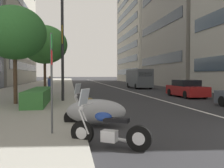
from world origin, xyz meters
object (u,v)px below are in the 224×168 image
car_lead_in_lane (186,89)px  pedestrian_on_plaza (50,84)px  motorcycle_mid_row (108,130)px  motorcycle_by_sign_pole (95,112)px  street_tree_near_plaza_corner (45,45)px  motorcycle_under_tarp (91,108)px  street_lamp_with_banners (67,24)px  parking_sign_by_curb (52,71)px  delivery_van_ahead (139,78)px  street_tree_mid_sidewalk (15,33)px

car_lead_in_lane → pedestrian_on_plaza: 12.28m
motorcycle_mid_row → motorcycle_by_sign_pole: (2.55, 0.06, 0.09)m
car_lead_in_lane → street_tree_near_plaza_corner: (2.33, 11.53, 3.68)m
motorcycle_under_tarp → car_lead_in_lane: bearing=-105.7°
motorcycle_under_tarp → car_lead_in_lane: (8.83, -8.58, 0.22)m
motorcycle_by_sign_pole → pedestrian_on_plaza: bearing=-66.7°
street_lamp_with_banners → street_tree_near_plaza_corner: size_ratio=1.44×
car_lead_in_lane → parking_sign_by_curb: bearing=138.3°
motorcycle_mid_row → delivery_van_ahead: 27.52m
motorcycle_under_tarp → delivery_van_ahead: size_ratio=0.32×
car_lead_in_lane → street_lamp_with_banners: size_ratio=0.52×
parking_sign_by_curb → street_tree_near_plaza_corner: 14.42m
motorcycle_by_sign_pole → motorcycle_under_tarp: size_ratio=1.20×
car_lead_in_lane → street_tree_mid_sidewalk: street_tree_mid_sidewalk is taller
motorcycle_by_sign_pole → street_lamp_with_banners: size_ratio=0.27×
car_lead_in_lane → street_lamp_with_banners: bearing=104.5°
car_lead_in_lane → parking_sign_by_curb: parking_sign_by_curb is taller
parking_sign_by_curb → street_tree_near_plaza_corner: size_ratio=0.49×
motorcycle_under_tarp → street_tree_mid_sidewalk: street_tree_mid_sidewalk is taller
motorcycle_by_sign_pole → street_tree_near_plaza_corner: 13.61m
parking_sign_by_curb → motorcycle_by_sign_pole: bearing=-44.5°
motorcycle_mid_row → motorcycle_by_sign_pole: 2.55m
motorcycle_under_tarp → parking_sign_by_curb: (-2.96, 1.37, 1.51)m
motorcycle_under_tarp → parking_sign_by_curb: bearing=93.6°
parking_sign_by_curb → car_lead_in_lane: bearing=-40.2°
parking_sign_by_curb → street_lamp_with_banners: 9.57m
street_tree_mid_sidewalk → car_lead_in_lane: bearing=-72.5°
motorcycle_mid_row → street_lamp_with_banners: 11.25m
street_lamp_with_banners → street_tree_near_plaza_corner: street_lamp_with_banners is taller
pedestrian_on_plaza → street_tree_near_plaza_corner: bearing=159.8°
car_lead_in_lane → street_tree_near_plaza_corner: 12.33m
delivery_van_ahead → street_tree_mid_sidewalk: (-17.28, 12.30, 2.86)m
street_tree_mid_sidewalk → street_tree_near_plaza_corner: (6.30, -1.05, 0.11)m
parking_sign_by_curb → street_tree_near_plaza_corner: street_tree_near_plaza_corner is taller
motorcycle_by_sign_pole → pedestrian_on_plaza: pedestrian_on_plaza is taller
delivery_van_ahead → street_tree_near_plaza_corner: 15.99m
street_tree_near_plaza_corner → motorcycle_mid_row: bearing=-168.8°
motorcycle_by_sign_pole → car_lead_in_lane: car_lead_in_lane is taller
motorcycle_by_sign_pole → car_lead_in_lane: bearing=-116.5°
car_lead_in_lane → pedestrian_on_plaza: bearing=65.6°
street_tree_near_plaza_corner → pedestrian_on_plaza: bearing=-5.1°
motorcycle_by_sign_pole → pedestrian_on_plaza: size_ratio=1.45×
car_lead_in_lane → street_tree_mid_sidewalk: 13.67m
car_lead_in_lane → pedestrian_on_plaza: pedestrian_on_plaza is taller
delivery_van_ahead → motorcycle_mid_row: bearing=161.7°
motorcycle_mid_row → street_tree_near_plaza_corner: bearing=-47.7°
motorcycle_under_tarp → pedestrian_on_plaza: bearing=-50.1°
car_lead_in_lane → delivery_van_ahead: size_ratio=0.73×
motorcycle_by_sign_pole → pedestrian_on_plaza: (15.15, 2.74, 0.39)m
car_lead_in_lane → delivery_van_ahead: 13.33m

